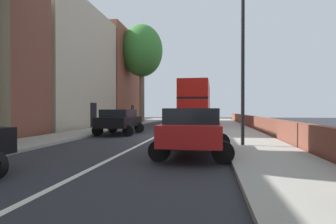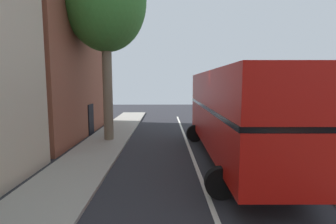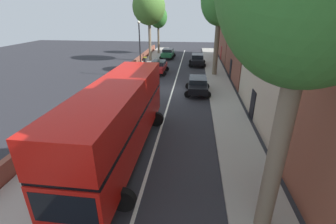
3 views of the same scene
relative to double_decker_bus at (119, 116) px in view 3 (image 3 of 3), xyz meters
The scene contains 16 objects.
ground_plane 12.26m from the double_decker_bus, 98.13° to the right, with size 84.00×84.00×0.00m, color #28282D.
road_centre_line 12.26m from the double_decker_bus, 98.13° to the right, with size 0.16×54.00×0.01m, color silver.
sidewalk_left 13.81m from the double_decker_bus, 119.00° to the right, with size 2.60×60.00×0.12m, color #9E998E.
sidewalk_right 12.54m from the double_decker_bus, 74.96° to the right, with size 2.60×60.00×0.12m, color #9E998E.
terraced_houses_left 15.46m from the double_decker_bus, 132.05° to the right, with size 4.07×47.52×10.99m.
boundary_wall_right 12.95m from the double_decker_bus, 68.25° to the right, with size 0.36×54.00×1.02m, color brown.
double_decker_bus is the anchor object (origin of this frame).
parked_car_red_right_0 18.88m from the double_decker_bus, 87.57° to the right, with size 2.53×4.29×1.56m.
parked_car_green_right_1 29.68m from the double_decker_bus, 88.46° to the right, with size 2.53×4.51×1.57m.
parked_car_black_left_2 12.12m from the double_decker_bus, 110.43° to the right, with size 2.49×4.29×1.53m.
parked_car_black_left_3 24.59m from the double_decker_bus, 99.85° to the right, with size 2.48×4.43×1.65m.
street_tree_right_1 27.83m from the double_decker_bus, 82.90° to the right, with size 4.91×4.91×10.55m.
street_tree_left_2 20.64m from the double_decker_bus, 108.75° to the right, with size 4.31×4.31×11.28m.
street_tree_right_3 34.36m from the double_decker_bus, 84.89° to the right, with size 3.25×3.25×8.38m.
lamppost_right 16.91m from the double_decker_bus, 81.13° to the right, with size 0.32×0.32×6.31m.
litter_bin_right 24.14m from the double_decker_bus, 81.40° to the right, with size 0.55×0.55×1.03m.
Camera 3 is at (-2.06, 22.48, 7.29)m, focal length 24.81 mm.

